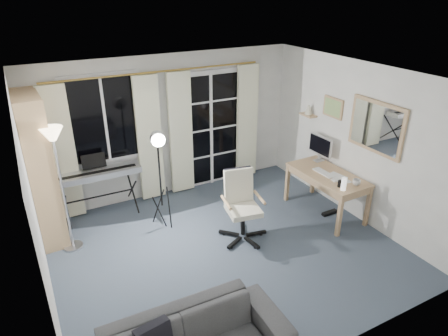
{
  "coord_description": "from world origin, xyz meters",
  "views": [
    {
      "loc": [
        -2.18,
        -4.05,
        3.4
      ],
      "look_at": [
        0.16,
        0.35,
        1.07
      ],
      "focal_mm": 32.0,
      "sensor_mm": 36.0,
      "label": 1
    }
  ],
  "objects_px": {
    "keyboard_piano": "(97,175)",
    "studio_light": "(158,150)",
    "torchiere_lamp": "(56,154)",
    "office_chair": "(241,199)",
    "bookshelf": "(38,173)",
    "mug": "(357,182)",
    "monitor": "(320,146)",
    "desk": "(327,178)"
  },
  "relations": [
    {
      "from": "office_chair",
      "to": "mug",
      "type": "relative_size",
      "value": 8.94
    },
    {
      "from": "keyboard_piano",
      "to": "mug",
      "type": "height_order",
      "value": "keyboard_piano"
    },
    {
      "from": "torchiere_lamp",
      "to": "office_chair",
      "type": "relative_size",
      "value": 1.75
    },
    {
      "from": "torchiere_lamp",
      "to": "desk",
      "type": "relative_size",
      "value": 1.36
    },
    {
      "from": "monitor",
      "to": "bookshelf",
      "type": "bearing_deg",
      "value": 165.93
    },
    {
      "from": "keyboard_piano",
      "to": "mug",
      "type": "relative_size",
      "value": 11.68
    },
    {
      "from": "keyboard_piano",
      "to": "desk",
      "type": "height_order",
      "value": "keyboard_piano"
    },
    {
      "from": "monitor",
      "to": "mug",
      "type": "bearing_deg",
      "value": -97.21
    },
    {
      "from": "bookshelf",
      "to": "monitor",
      "type": "relative_size",
      "value": 4.24
    },
    {
      "from": "mug",
      "to": "studio_light",
      "type": "bearing_deg",
      "value": 152.81
    },
    {
      "from": "bookshelf",
      "to": "studio_light",
      "type": "distance_m",
      "value": 1.69
    },
    {
      "from": "studio_light",
      "to": "desk",
      "type": "height_order",
      "value": "studio_light"
    },
    {
      "from": "mug",
      "to": "office_chair",
      "type": "bearing_deg",
      "value": 159.83
    },
    {
      "from": "bookshelf",
      "to": "torchiere_lamp",
      "type": "xyz_separation_m",
      "value": [
        0.25,
        -0.47,
        0.42
      ]
    },
    {
      "from": "studio_light",
      "to": "mug",
      "type": "xyz_separation_m",
      "value": [
        2.55,
        -1.31,
        -0.51
      ]
    },
    {
      "from": "torchiere_lamp",
      "to": "mug",
      "type": "distance_m",
      "value": 4.17
    },
    {
      "from": "bookshelf",
      "to": "mug",
      "type": "bearing_deg",
      "value": -26.6
    },
    {
      "from": "bookshelf",
      "to": "office_chair",
      "type": "distance_m",
      "value": 2.84
    },
    {
      "from": "keyboard_piano",
      "to": "monitor",
      "type": "xyz_separation_m",
      "value": [
        3.4,
        -1.12,
        0.23
      ]
    },
    {
      "from": "keyboard_piano",
      "to": "studio_light",
      "type": "xyz_separation_m",
      "value": [
        0.76,
        -0.76,
        0.53
      ]
    },
    {
      "from": "bookshelf",
      "to": "torchiere_lamp",
      "type": "bearing_deg",
      "value": -64.25
    },
    {
      "from": "bookshelf",
      "to": "monitor",
      "type": "distance_m",
      "value": 4.31
    },
    {
      "from": "torchiere_lamp",
      "to": "office_chair",
      "type": "xyz_separation_m",
      "value": [
        2.24,
        -0.83,
        -0.83
      ]
    },
    {
      "from": "torchiere_lamp",
      "to": "monitor",
      "type": "bearing_deg",
      "value": -6.78
    },
    {
      "from": "monitor",
      "to": "mug",
      "type": "distance_m",
      "value": 0.98
    },
    {
      "from": "bookshelf",
      "to": "monitor",
      "type": "xyz_separation_m",
      "value": [
        4.2,
        -0.95,
        -0.05
      ]
    },
    {
      "from": "keyboard_piano",
      "to": "desk",
      "type": "bearing_deg",
      "value": -25.21
    },
    {
      "from": "bookshelf",
      "to": "studio_light",
      "type": "bearing_deg",
      "value": -22.44
    },
    {
      "from": "keyboard_piano",
      "to": "studio_light",
      "type": "bearing_deg",
      "value": -44.1
    },
    {
      "from": "office_chair",
      "to": "desk",
      "type": "relative_size",
      "value": 0.78
    },
    {
      "from": "desk",
      "to": "bookshelf",
      "type": "bearing_deg",
      "value": 159.41
    },
    {
      "from": "torchiere_lamp",
      "to": "keyboard_piano",
      "type": "bearing_deg",
      "value": 49.45
    },
    {
      "from": "desk",
      "to": "mug",
      "type": "distance_m",
      "value": 0.53
    },
    {
      "from": "monitor",
      "to": "office_chair",
      "type": "bearing_deg",
      "value": -169.65
    },
    {
      "from": "torchiere_lamp",
      "to": "keyboard_piano",
      "type": "height_order",
      "value": "torchiere_lamp"
    },
    {
      "from": "studio_light",
      "to": "monitor",
      "type": "bearing_deg",
      "value": 2.73
    },
    {
      "from": "monitor",
      "to": "keyboard_piano",
      "type": "bearing_deg",
      "value": 160.44
    },
    {
      "from": "bookshelf",
      "to": "desk",
      "type": "bearing_deg",
      "value": -21.03
    },
    {
      "from": "office_chair",
      "to": "monitor",
      "type": "xyz_separation_m",
      "value": [
        1.71,
        0.36,
        0.36
      ]
    },
    {
      "from": "torchiere_lamp",
      "to": "desk",
      "type": "bearing_deg",
      "value": -13.76
    },
    {
      "from": "torchiere_lamp",
      "to": "bookshelf",
      "type": "bearing_deg",
      "value": 117.58
    },
    {
      "from": "bookshelf",
      "to": "office_chair",
      "type": "height_order",
      "value": "bookshelf"
    }
  ]
}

